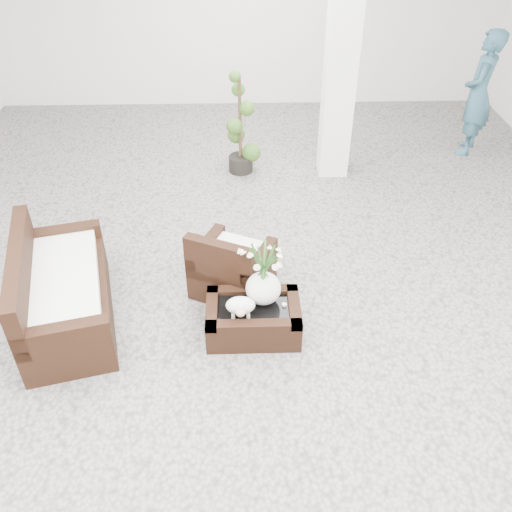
{
  "coord_description": "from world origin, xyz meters",
  "views": [
    {
      "loc": [
        -0.13,
        -4.39,
        3.85
      ],
      "look_at": [
        0.0,
        -0.1,
        0.62
      ],
      "focal_mm": 38.36,
      "sensor_mm": 36.0,
      "label": 1
    }
  ],
  "objects_px": {
    "armchair": "(233,259)",
    "loveseat": "(63,284)",
    "coffee_table": "(253,320)",
    "topiary": "(240,124)"
  },
  "relations": [
    {
      "from": "armchair",
      "to": "loveseat",
      "type": "distance_m",
      "value": 1.7
    },
    {
      "from": "coffee_table",
      "to": "topiary",
      "type": "xyz_separation_m",
      "value": [
        -0.1,
        3.35,
        0.58
      ]
    },
    {
      "from": "topiary",
      "to": "loveseat",
      "type": "bearing_deg",
      "value": -119.24
    },
    {
      "from": "topiary",
      "to": "coffee_table",
      "type": "bearing_deg",
      "value": -88.37
    },
    {
      "from": "loveseat",
      "to": "armchair",
      "type": "bearing_deg",
      "value": -89.21
    },
    {
      "from": "topiary",
      "to": "armchair",
      "type": "bearing_deg",
      "value": -92.18
    },
    {
      "from": "coffee_table",
      "to": "armchair",
      "type": "height_order",
      "value": "armchair"
    },
    {
      "from": "coffee_table",
      "to": "armchair",
      "type": "relative_size",
      "value": 1.15
    },
    {
      "from": "coffee_table",
      "to": "loveseat",
      "type": "relative_size",
      "value": 0.53
    },
    {
      "from": "armchair",
      "to": "loveseat",
      "type": "xyz_separation_m",
      "value": [
        -1.64,
        -0.43,
        0.06
      ]
    }
  ]
}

